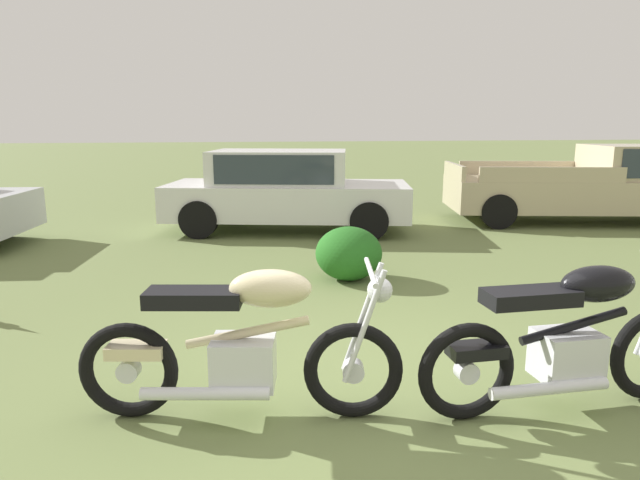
% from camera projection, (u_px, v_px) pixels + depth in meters
% --- Properties ---
extents(ground_plane, '(120.00, 120.00, 0.00)m').
position_uv_depth(ground_plane, '(384.00, 398.00, 3.90)').
color(ground_plane, olive).
extents(motorcycle_cream, '(2.07, 0.72, 1.02)m').
position_uv_depth(motorcycle_cream, '(244.00, 346.00, 3.55)').
color(motorcycle_cream, black).
rests_on(motorcycle_cream, ground).
extents(motorcycle_black, '(2.03, 0.64, 1.02)m').
position_uv_depth(motorcycle_black, '(569.00, 339.00, 3.66)').
color(motorcycle_black, black).
rests_on(motorcycle_black, ground).
extents(car_white, '(4.53, 2.69, 1.43)m').
position_uv_depth(car_white, '(284.00, 186.00, 9.93)').
color(car_white, silver).
rests_on(car_white, ground).
extents(pickup_truck_beige, '(5.47, 2.90, 1.49)m').
position_uv_depth(pickup_truck_beige, '(600.00, 183.00, 10.84)').
color(pickup_truck_beige, '#BCAD8C').
rests_on(pickup_truck_beige, ground).
extents(shrub_low, '(0.82, 0.82, 0.66)m').
position_uv_depth(shrub_low, '(349.00, 253.00, 6.81)').
color(shrub_low, '#23641E').
rests_on(shrub_low, ground).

